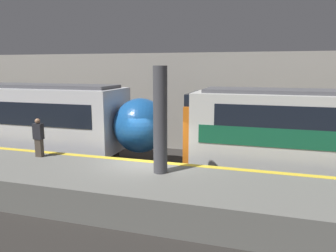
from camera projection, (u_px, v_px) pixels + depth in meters
name	position (u px, v px, depth m)	size (l,w,h in m)	color
ground_plane	(148.00, 186.00, 12.94)	(120.00, 120.00, 0.00)	#282623
platform	(129.00, 189.00, 11.16)	(40.00, 3.58, 1.07)	slate
station_rear_barrier	(186.00, 102.00, 18.22)	(50.00, 0.15, 5.40)	#9E998E
support_pillar_near	(160.00, 120.00, 10.97)	(0.48, 0.48, 3.63)	#47474C
train_modern	(7.00, 119.00, 17.20)	(16.81, 2.88, 3.79)	black
person_waiting	(39.00, 137.00, 13.14)	(0.38, 0.24, 1.56)	#473D33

